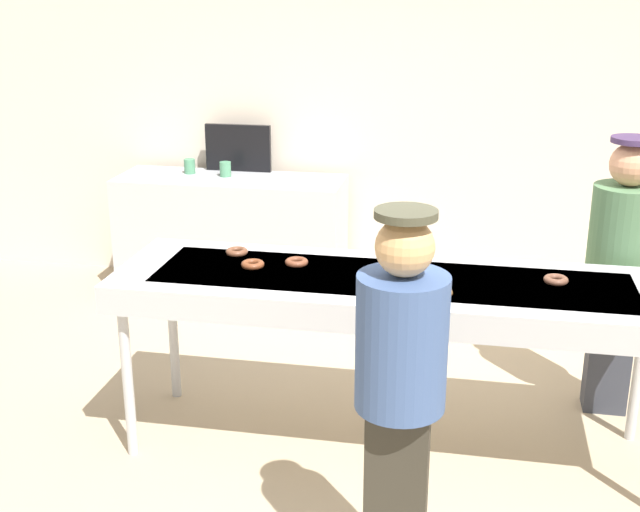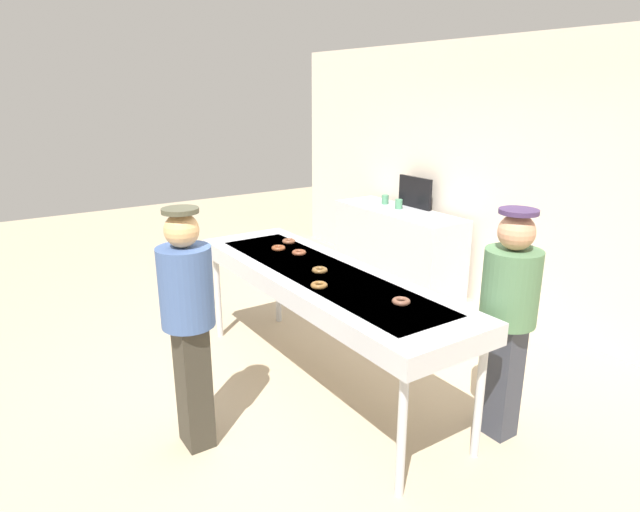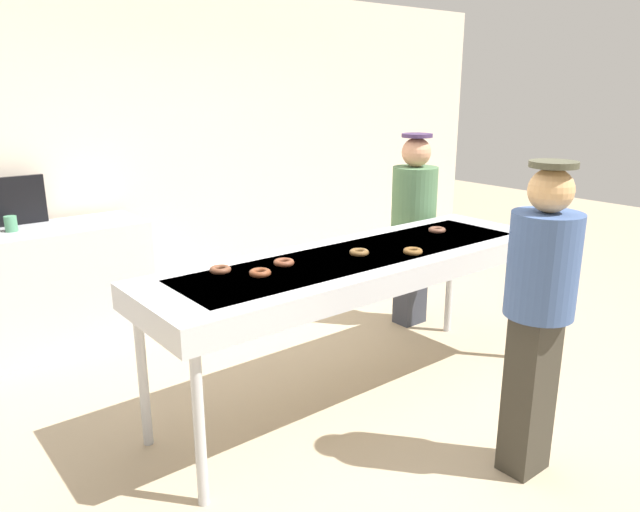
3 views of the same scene
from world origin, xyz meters
TOP-DOWN VIEW (x-y plane):
  - ground_plane at (0.00, 0.00)m, footprint 16.00×16.00m
  - back_wall at (0.00, 2.54)m, footprint 8.00×0.12m
  - fryer_conveyor at (0.00, 0.00)m, footprint 2.84×0.83m
  - chocolate_donut_0 at (-0.51, 0.10)m, footprint 0.15×0.15m
  - chocolate_donut_1 at (-0.87, 0.21)m, footprint 0.15×0.15m
  - chocolate_donut_2 at (0.82, 0.08)m, footprint 0.17×0.17m
  - chocolate_donut_3 at (-0.02, -0.02)m, footprint 0.16×0.16m
  - chocolate_donut_4 at (0.26, -0.21)m, footprint 0.17×0.17m
  - chocolate_donut_5 at (-0.73, 0.02)m, footprint 0.15×0.15m
  - worker_baker at (1.22, 0.67)m, footprint 0.37×0.37m
  - customer_waiting at (0.16, -1.15)m, footprint 0.34×0.34m
  - prep_counter at (-1.48, 2.09)m, footprint 1.78×0.61m
  - paper_cup_0 at (-1.53, 2.13)m, footprint 0.09×0.09m
  - paper_cup_1 at (-1.84, 2.18)m, footprint 0.09×0.09m
  - menu_display at (-1.48, 2.34)m, footprint 0.53×0.04m

SIDE VIEW (x-z plane):
  - ground_plane at x=0.00m, z-range 0.00..0.00m
  - prep_counter at x=-1.48m, z-range 0.00..0.95m
  - fryer_conveyor at x=0.00m, z-range 0.41..1.39m
  - worker_baker at x=1.22m, z-range 0.13..1.75m
  - customer_waiting at x=0.16m, z-range 0.12..1.77m
  - chocolate_donut_0 at x=-0.51m, z-range 0.98..1.01m
  - chocolate_donut_1 at x=-0.87m, z-range 0.98..1.01m
  - chocolate_donut_2 at x=0.82m, z-range 0.98..1.01m
  - chocolate_donut_3 at x=-0.02m, z-range 0.98..1.01m
  - chocolate_donut_4 at x=0.26m, z-range 0.98..1.01m
  - chocolate_donut_5 at x=-0.73m, z-range 0.98..1.01m
  - paper_cup_0 at x=-1.53m, z-range 0.95..1.07m
  - paper_cup_1 at x=-1.84m, z-range 0.95..1.07m
  - menu_display at x=-1.48m, z-range 0.95..1.33m
  - back_wall at x=0.00m, z-range 0.00..2.86m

